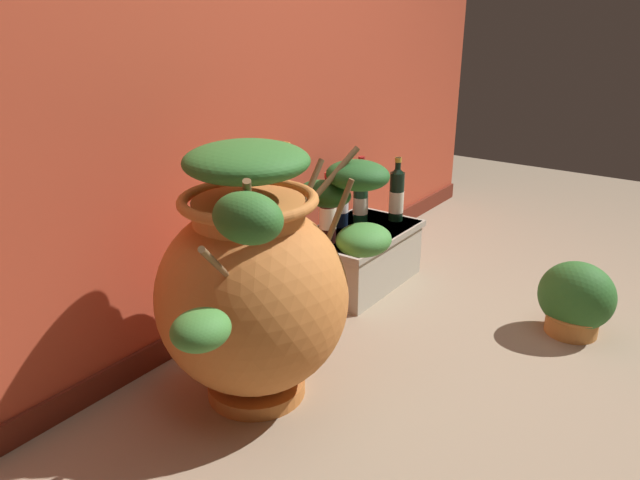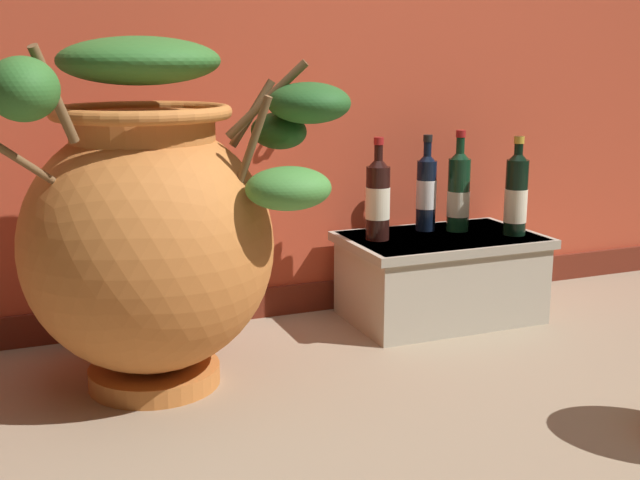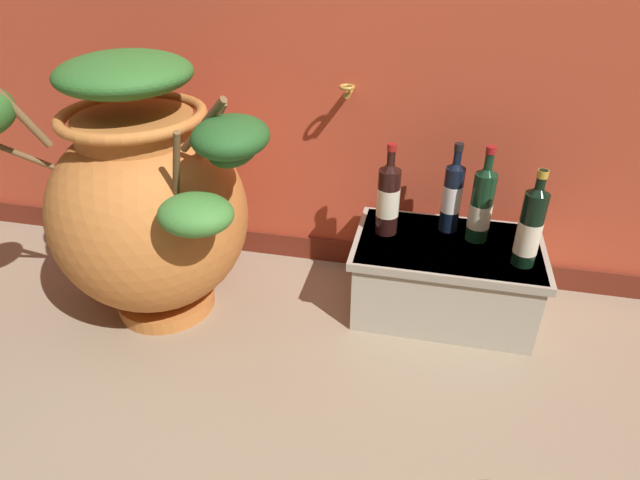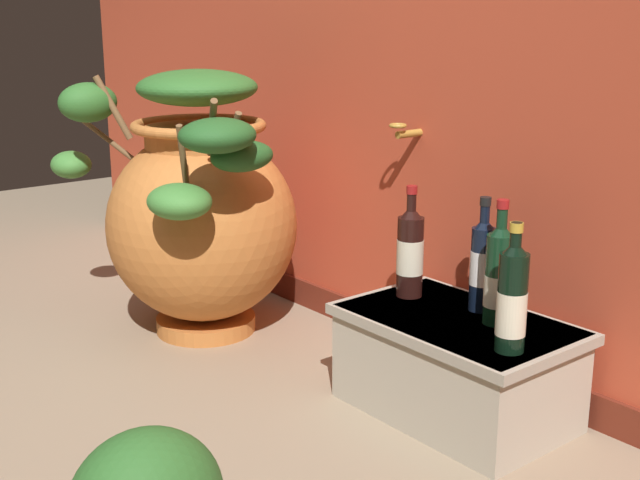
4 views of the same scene
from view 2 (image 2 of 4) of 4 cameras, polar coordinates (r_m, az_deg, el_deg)
name	(u,v)px [view 2 (image 2 of 4)]	position (r m, az deg, el deg)	size (l,w,h in m)	color
ground_plane	(439,454)	(1.92, 8.43, -14.84)	(7.00, 7.00, 0.00)	gray
terracotta_urn	(150,226)	(2.17, -11.97, 0.97)	(1.06, 0.71, 0.94)	#C17033
stone_ledge	(440,273)	(2.79, 8.55, -2.35)	(0.66, 0.42, 0.29)	#B2A893
wine_bottle_left	(378,197)	(2.65, 4.13, 3.08)	(0.08, 0.08, 0.34)	black
wine_bottle_middle	(459,190)	(2.82, 9.82, 3.49)	(0.08, 0.08, 0.35)	black
wine_bottle_right	(516,194)	(2.80, 13.77, 3.21)	(0.08, 0.08, 0.34)	black
wine_bottle_back	(426,189)	(2.81, 7.56, 3.59)	(0.07, 0.07, 0.33)	black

